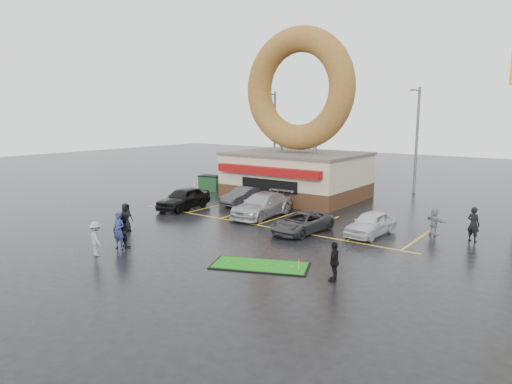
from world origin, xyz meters
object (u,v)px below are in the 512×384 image
Objects in this scene: car_white at (371,223)px; dumpster at (210,183)px; streetlight_left at (274,134)px; car_silver at (262,205)px; car_dgrey at (245,196)px; putting_green at (260,265)px; person_cameraman at (334,261)px; donut_shop at (297,143)px; streetlight_mid at (417,137)px; car_grey at (302,222)px; car_black at (184,198)px; person_blue at (119,231)px.

car_white is 2.19× the size of dumpster.
streetlight_left is 17.33m from car_silver.
car_dgrey is 0.87× the size of putting_green.
car_dgrey is 16.45m from person_cameraman.
donut_shop is 8.13× the size of person_cameraman.
car_silver is (-5.16, -15.36, -4.01)m from streetlight_mid.
car_silver is (3.37, -2.44, 0.09)m from car_dgrey.
person_cameraman reaches higher than car_white.
donut_shop is 11.95m from car_grey.
putting_green is at bearing -88.25° from streetlight_mid.
car_black is 10.30m from car_grey.
car_grey is 10.11m from person_blue.
streetlight_mid is 2.28× the size of car_white.
car_black reaches higher than car_white.
dumpster is at bearing 157.12° from car_dgrey.
streetlight_mid reaches higher than car_silver.
putting_green is (-1.86, -8.04, -0.64)m from car_white.
car_black reaches higher than car_dgrey.
streetlight_left is 5.00× the size of dumpster.
car_grey is (6.18, -9.47, -3.87)m from donut_shop.
car_white is at bearing -41.36° from streetlight_left.
car_black reaches higher than dumpster.
car_white is at bearing -3.99° from car_silver.
car_dgrey reaches higher than dumpster.
car_silver is (1.84, -7.41, -3.70)m from donut_shop.
donut_shop is 12.84m from car_white.
streetlight_left is at bearing 143.72° from car_white.
donut_shop reaches higher than person_blue.
streetlight_left is 27.42m from putting_green.
car_black is 2.76× the size of person_cameraman.
putting_green is at bearing -53.56° from dumpster.
car_white is (9.59, -7.66, -3.79)m from donut_shop.
car_dgrey is (5.48, -11.92, -4.10)m from streetlight_left.
car_dgrey is 8.92m from car_grey.
car_grey is at bearing -10.18° from car_black.
putting_green is at bearing -36.70° from car_black.
person_cameraman is at bearing -29.68° from car_black.
dumpster is (-7.94, -1.72, -3.81)m from donut_shop.
streetlight_mid is at bearing 60.57° from car_dgrey.
donut_shop is 18.09m from person_blue.
streetlight_mid is 20.49m from car_black.
car_grey is 2.30× the size of person_blue.
donut_shop is 10.59m from streetlight_mid.
putting_green is (9.25, -10.72, -0.64)m from car_dgrey.
car_grey is 6.43m from putting_green.
donut_shop is 8.97m from dumpster.
dumpster is (-0.94, -8.67, -4.13)m from streetlight_left.
person_blue reaches higher than car_grey.
car_silver reaches higher than car_grey.
car_white reaches higher than putting_green.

